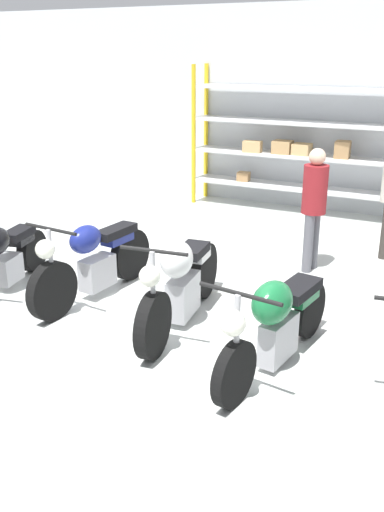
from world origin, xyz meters
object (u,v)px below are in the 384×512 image
at_px(motorcycle_black, 3,258).
at_px(motorcycle_white, 181,283).
at_px(shelving_rack, 317,142).
at_px(motorcycle_green, 276,321).
at_px(person_browsing, 314,200).
at_px(motorcycle_blue, 94,261).

xyz_separation_m(motorcycle_black, motorcycle_white, (2.38, 0.14, 0.06)).
height_order(shelving_rack, motorcycle_green, shelving_rack).
relative_size(motorcycle_green, person_browsing, 1.27).
distance_m(motorcycle_black, motorcycle_green, 3.59).
relative_size(motorcycle_black, person_browsing, 1.17).
xyz_separation_m(motorcycle_white, person_browsing, (0.81, 2.21, 0.48)).
xyz_separation_m(shelving_rack, motorcycle_white, (-0.08, -5.04, -0.80)).
height_order(motorcycle_black, person_browsing, person_browsing).
relative_size(motorcycle_blue, motorcycle_white, 0.94).
bearing_deg(motorcycle_green, person_browsing, -163.05).
bearing_deg(motorcycle_blue, person_browsing, 140.12).
bearing_deg(motorcycle_green, shelving_rack, -159.86).
relative_size(shelving_rack, motorcycle_black, 2.48).
relative_size(motorcycle_black, motorcycle_green, 0.92).
bearing_deg(motorcycle_black, shelving_rack, 142.78).
height_order(motorcycle_blue, motorcycle_green, motorcycle_blue).
bearing_deg(shelving_rack, motorcycle_black, -115.38).
bearing_deg(motorcycle_blue, motorcycle_green, 81.90).
distance_m(motorcycle_white, person_browsing, 2.40).
bearing_deg(motorcycle_green, motorcycle_black, -85.84).
relative_size(motorcycle_white, motorcycle_green, 1.05).
relative_size(motorcycle_blue, motorcycle_green, 0.99).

